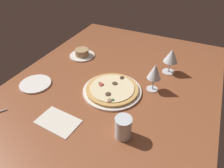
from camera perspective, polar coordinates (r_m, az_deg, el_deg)
dining_table at (r=113.66cm, az=-0.04°, el=-1.26°), size 150.00×110.00×4.00cm
pizza_main at (r=107.88cm, az=0.04°, el=-1.54°), size 30.91×30.91×3.35cm
ramekin_on_saucer at (r=140.13cm, az=-8.32°, el=8.37°), size 16.67×16.67×5.01cm
wine_glass_far at (r=105.65cm, az=11.76°, el=3.27°), size 7.19×7.19×15.59cm
wine_glass_near at (r=122.49cm, az=16.13°, el=7.37°), size 8.18×8.18×15.21cm
water_glass at (r=84.82cm, az=3.11°, el=-12.15°), size 6.99×6.99×9.97cm
side_plate at (r=120.60cm, az=-20.46°, el=0.04°), size 17.03×17.03×0.90cm
paper_menu at (r=96.02cm, az=-14.74°, el=-10.05°), size 13.35×19.56×0.30cm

